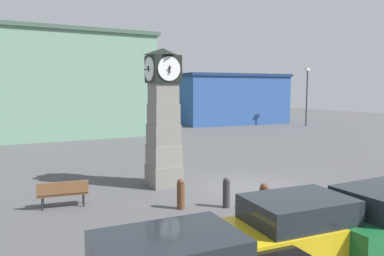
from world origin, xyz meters
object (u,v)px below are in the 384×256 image
(car_near_tower, at_px, (305,229))
(bench, at_px, (63,192))
(bollard_far_row, at_px, (181,194))
(street_lamp_far_side, at_px, (307,93))
(bollard_mid_row, at_px, (226,192))
(clock_tower, at_px, (163,119))
(bollard_near_tower, at_px, (264,197))

(car_near_tower, distance_m, bench, 7.83)
(bollard_far_row, relative_size, street_lamp_far_side, 0.17)
(bollard_mid_row, height_order, car_near_tower, car_near_tower)
(bollard_far_row, height_order, street_lamp_far_side, street_lamp_far_side)
(car_near_tower, bearing_deg, street_lamp_far_side, 45.36)
(bollard_far_row, bearing_deg, car_near_tower, -80.64)
(car_near_tower, relative_size, bench, 2.52)
(clock_tower, relative_size, bench, 3.29)
(bollard_near_tower, xyz_separation_m, bench, (-5.66, 3.30, 0.08))
(bench, bearing_deg, bollard_mid_row, -27.52)
(street_lamp_far_side, bearing_deg, clock_tower, -146.34)
(clock_tower, height_order, bollard_near_tower, clock_tower)
(clock_tower, bearing_deg, bench, -165.35)
(bench, bearing_deg, bollard_near_tower, -30.21)
(bollard_mid_row, xyz_separation_m, street_lamp_far_side, (21.75, 18.49, 2.96))
(bollard_far_row, height_order, bench, bollard_far_row)
(bollard_mid_row, bearing_deg, street_lamp_far_side, 40.37)
(bench, relative_size, street_lamp_far_side, 0.28)
(clock_tower, xyz_separation_m, car_near_tower, (0.08, -7.70, -1.90))
(bollard_near_tower, height_order, bench, bench)
(bollard_mid_row, xyz_separation_m, bench, (-4.76, 2.48, 0.02))
(street_lamp_far_side, bearing_deg, bench, -148.87)
(bollard_near_tower, height_order, bollard_mid_row, bollard_mid_row)
(bollard_far_row, distance_m, street_lamp_far_side, 29.42)
(clock_tower, xyz_separation_m, bollard_far_row, (-0.69, -2.98, -2.18))
(bollard_near_tower, bearing_deg, bench, 149.79)
(bollard_mid_row, height_order, bollard_far_row, bollard_mid_row)
(bollard_far_row, bearing_deg, bollard_mid_row, -21.98)
(bollard_near_tower, xyz_separation_m, bollard_mid_row, (-0.90, 0.82, 0.06))
(bollard_far_row, bearing_deg, clock_tower, 76.87)
(clock_tower, relative_size, bollard_mid_row, 5.47)
(bollard_near_tower, relative_size, car_near_tower, 0.21)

